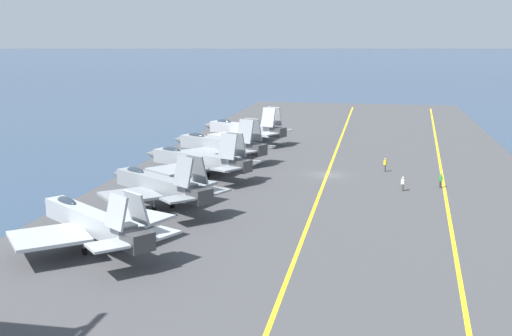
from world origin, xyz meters
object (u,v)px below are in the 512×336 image
Objects in this scene: crew_white_vest at (403,183)px; parked_jet_third at (196,160)px; parked_jet_fourth at (218,145)px; parked_jet_fifth at (243,129)px; parked_jet_nearest at (91,221)px; crew_yellow_vest at (385,164)px; crew_green_vest at (441,180)px; parked_jet_second at (158,185)px.

parked_jet_third is at bearing 84.53° from crew_white_vest.
parked_jet_fourth is at bearing 60.74° from crew_white_vest.
parked_jet_nearest is at bearing 178.80° from parked_jet_fifth.
parked_jet_fourth reaches higher than parked_jet_nearest.
parked_jet_nearest is 8.80× the size of crew_yellow_vest.
crew_white_vest is at bearing -95.47° from parked_jet_third.
crew_white_vest is at bearing 119.00° from crew_green_vest.
parked_jet_second is at bearing -5.23° from parked_jet_nearest.
parked_jet_fifth reaches higher than parked_jet_third.
parked_jet_fourth is at bearing -1.17° from parked_jet_nearest.
parked_jet_nearest is 37.36m from crew_white_vest.
crew_yellow_vest is at bearing -44.70° from parked_jet_second.
parked_jet_second is (13.37, -1.22, 0.17)m from parked_jet_nearest.
parked_jet_second is 0.92× the size of parked_jet_fourth.
parked_jet_fourth is (11.96, 0.17, 0.02)m from parked_jet_third.
parked_jet_nearest reaches higher than crew_yellow_vest.
parked_jet_second is at bearing 117.00° from crew_white_vest.
parked_jet_nearest is 44.45m from crew_yellow_vest.
parked_jet_second is 43.50m from parked_jet_fifth.
parked_jet_fourth is 9.76× the size of crew_white_vest.
parked_jet_nearest is 9.50× the size of crew_green_vest.
parked_jet_fourth reaches higher than parked_jet_fifth.
crew_green_vest is at bearing -61.00° from crew_white_vest.
parked_jet_nearest is 40.67m from parked_jet_fourth.
parked_jet_nearest is 0.96× the size of parked_jet_fourth.
crew_green_vest is at bearing -111.58° from parked_jet_fourth.
parked_jet_second is 33.27m from crew_yellow_vest.
parked_jet_second is 0.93× the size of parked_jet_fifth.
parked_jet_nearest is 0.97× the size of parked_jet_fifth.
parked_jet_nearest is 13.43m from parked_jet_second.
parked_jet_second reaches higher than parked_jet_nearest.
parked_jet_fourth reaches higher than parked_jet_third.
crew_yellow_vest reaches higher than crew_white_vest.
parked_jet_fifth is (16.21, -0.37, 0.04)m from parked_jet_fourth.
parked_jet_nearest is 9.40× the size of crew_white_vest.
parked_jet_fourth is 29.49m from crew_white_vest.
parked_jet_fifth is 9.69× the size of crew_white_vest.
crew_white_vest is (12.89, -25.30, -1.66)m from parked_jet_second.
parked_jet_fifth is at bearing -0.41° from parked_jet_third.
parked_jet_fifth is at bearing -1.30° from parked_jet_fourth.
parked_jet_nearest is at bearing 132.84° from crew_green_vest.
parked_jet_fourth is (27.29, 0.40, -0.29)m from parked_jet_second.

